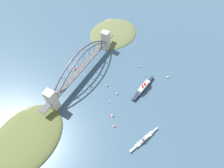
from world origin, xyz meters
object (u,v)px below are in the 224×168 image
small_boat_0 (112,115)px  harbor_arch_bridge (83,66)px  small_boat_6 (117,93)px  ocean_liner (143,88)px  small_boat_3 (107,85)px  small_boat_7 (114,126)px  small_boat_5 (89,88)px  small_boat_1 (109,102)px  small_boat_2 (168,76)px  naval_cruiser (144,139)px  seaplane_taxiing_near_bridge (75,69)px  small_boat_4 (141,67)px

small_boat_0 → harbor_arch_bridge: bearing=-120.1°
small_boat_6 → ocean_liner: bearing=131.2°
small_boat_3 → small_boat_7: size_ratio=0.84×
small_boat_0 → small_boat_5: small_boat_0 is taller
small_boat_1 → small_boat_2: small_boat_2 is taller
naval_cruiser → small_boat_7: 63.46m
small_boat_1 → small_boat_3: bearing=-144.0°
small_boat_0 → ocean_liner: bearing=162.7°
small_boat_6 → small_boat_1: bearing=-11.9°
small_boat_3 → small_boat_5: 41.19m
ocean_liner → naval_cruiser: size_ratio=1.20×
naval_cruiser → small_boat_1: size_ratio=10.95×
ocean_liner → small_boat_6: 61.65m
small_boat_0 → small_boat_1: (-26.70, -22.66, -4.00)m
small_boat_5 → small_boat_6: 66.08m
seaplane_taxiing_near_bridge → small_boat_5: size_ratio=1.58×
harbor_arch_bridge → seaplane_taxiing_near_bridge: bearing=-94.7°
small_boat_0 → small_boat_4: bearing=-179.2°
small_boat_5 → small_boat_6: bearing=106.7°
harbor_arch_bridge → small_boat_1: bearing=66.4°
ocean_liner → small_boat_6: (40.56, -46.35, -2.88)m
naval_cruiser → harbor_arch_bridge: bearing=-113.3°
small_boat_6 → small_boat_5: bearing=-73.3°
seaplane_taxiing_near_bridge → small_boat_4: seaplane_taxiing_near_bridge is taller
small_boat_5 → small_boat_2: bearing=129.3°
harbor_arch_bridge → ocean_liner: size_ratio=3.33×
small_boat_6 → small_boat_3: bearing=-103.4°
harbor_arch_bridge → small_boat_2: size_ratio=30.70×
small_boat_2 → small_boat_3: (95.34, -117.47, -0.77)m
harbor_arch_bridge → small_boat_4: (-90.92, 115.83, -27.84)m
small_boat_1 → small_boat_7: (45.93, 36.46, 3.40)m
small_boat_1 → small_boat_2: size_ratio=0.70×
naval_cruiser → seaplane_taxiing_near_bridge: 239.89m
ocean_liner → small_boat_5: ocean_liner is taller
ocean_liner → small_boat_7: ocean_liner is taller
harbor_arch_bridge → seaplane_taxiing_near_bridge: harbor_arch_bridge is taller
seaplane_taxiing_near_bridge → small_boat_1: seaplane_taxiing_near_bridge is taller
harbor_arch_bridge → small_boat_6: size_ratio=36.32×
small_boat_2 → small_boat_6: bearing=-39.8°
naval_cruiser → small_boat_4: size_ratio=8.07×
small_boat_4 → small_boat_5: (123.58, -77.72, 2.58)m
harbor_arch_bridge → small_boat_0: harbor_arch_bridge is taller
small_boat_3 → harbor_arch_bridge: bearing=-95.0°
small_boat_2 → small_boat_5: small_boat_2 is taller
seaplane_taxiing_near_bridge → small_boat_7: small_boat_7 is taller
small_boat_4 → small_boat_7: 179.39m
small_boat_1 → small_boat_5: (-9.12, -57.38, 2.63)m
ocean_liner → naval_cruiser: (110.97, 47.53, -3.43)m
harbor_arch_bridge → small_boat_0: bearing=59.9°
small_boat_4 → small_boat_5: small_boat_5 is taller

